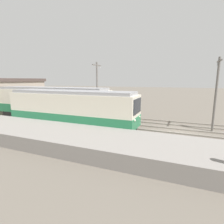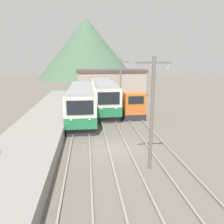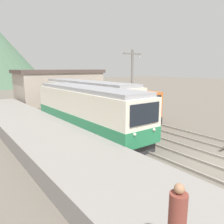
{
  "view_description": "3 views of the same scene",
  "coord_description": "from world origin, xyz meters",
  "px_view_note": "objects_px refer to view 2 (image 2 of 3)",
  "views": [
    {
      "loc": [
        -16.35,
        -0.38,
        4.7
      ],
      "look_at": [
        -0.45,
        6.14,
        1.53
      ],
      "focal_mm": 28.0,
      "sensor_mm": 36.0,
      "label": 1
    },
    {
      "loc": [
        -1.99,
        -14.94,
        6.39
      ],
      "look_at": [
        0.5,
        6.66,
        1.33
      ],
      "focal_mm": 35.0,
      "sensor_mm": 36.0,
      "label": 2
    },
    {
      "loc": [
        -11.23,
        -5.32,
        5.1
      ],
      "look_at": [
        -1.47,
        7.57,
        1.87
      ],
      "focal_mm": 35.0,
      "sensor_mm": 36.0,
      "label": 3
    }
  ],
  "objects_px": {
    "catenary_mast_near": "(152,110)",
    "catenary_mast_mid": "(121,87)",
    "commuter_train_center": "(103,96)",
    "commuter_train_left": "(82,104)",
    "shunting_locomotive": "(131,106)"
  },
  "relations": [
    {
      "from": "commuter_train_left",
      "to": "commuter_train_center",
      "type": "distance_m",
      "value": 5.57
    },
    {
      "from": "commuter_train_left",
      "to": "commuter_train_center",
      "type": "xyz_separation_m",
      "value": [
        2.8,
        4.81,
        0.06
      ]
    },
    {
      "from": "commuter_train_center",
      "to": "shunting_locomotive",
      "type": "height_order",
      "value": "commuter_train_center"
    },
    {
      "from": "commuter_train_center",
      "to": "catenary_mast_mid",
      "type": "height_order",
      "value": "catenary_mast_mid"
    },
    {
      "from": "shunting_locomotive",
      "to": "catenary_mast_mid",
      "type": "xyz_separation_m",
      "value": [
        -1.49,
        -1.29,
        2.45
      ]
    },
    {
      "from": "commuter_train_left",
      "to": "catenary_mast_mid",
      "type": "bearing_deg",
      "value": -7.69
    },
    {
      "from": "catenary_mast_near",
      "to": "catenary_mast_mid",
      "type": "relative_size",
      "value": 1.0
    },
    {
      "from": "shunting_locomotive",
      "to": "commuter_train_center",
      "type": "bearing_deg",
      "value": 126.2
    },
    {
      "from": "shunting_locomotive",
      "to": "catenary_mast_near",
      "type": "bearing_deg",
      "value": -96.44
    },
    {
      "from": "commuter_train_center",
      "to": "shunting_locomotive",
      "type": "distance_m",
      "value": 5.11
    },
    {
      "from": "commuter_train_center",
      "to": "catenary_mast_near",
      "type": "relative_size",
      "value": 2.22
    },
    {
      "from": "commuter_train_center",
      "to": "shunting_locomotive",
      "type": "bearing_deg",
      "value": -53.8
    },
    {
      "from": "commuter_train_center",
      "to": "catenary_mast_near",
      "type": "distance_m",
      "value": 17.49
    },
    {
      "from": "catenary_mast_near",
      "to": "commuter_train_left",
      "type": "bearing_deg",
      "value": 109.0
    },
    {
      "from": "commuter_train_left",
      "to": "catenary_mast_near",
      "type": "height_order",
      "value": "catenary_mast_near"
    }
  ]
}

